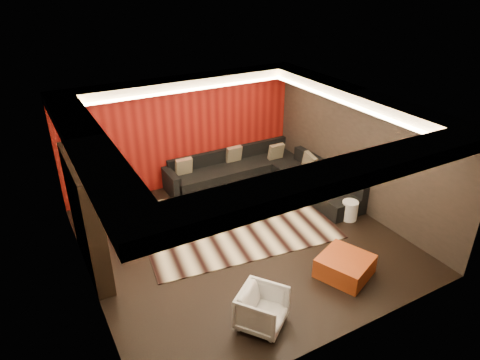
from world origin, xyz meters
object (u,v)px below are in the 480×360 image
coffee_table (259,194)px  sectional_sofa (265,175)px  drum_stool (253,210)px  white_side_table (350,210)px  orange_ottoman (345,266)px  armchair (262,309)px

coffee_table → sectional_sofa: bearing=47.3°
drum_stool → white_side_table: size_ratio=0.90×
coffee_table → white_side_table: 2.20m
coffee_table → drum_stool: drum_stool is taller
sectional_sofa → white_side_table: bearing=-71.8°
coffee_table → orange_ottoman: 3.22m
drum_stool → white_side_table: 2.16m
coffee_table → sectional_sofa: sectional_sofa is taller
armchair → sectional_sofa: bearing=20.7°
coffee_table → drum_stool: (-0.62, -0.73, 0.11)m
drum_stool → armchair: armchair is taller
drum_stool → orange_ottoman: 2.54m
drum_stool → orange_ottoman: size_ratio=0.46×
orange_ottoman → armchair: armchair is taller
orange_ottoman → sectional_sofa: size_ratio=0.24×
coffee_table → sectional_sofa: (0.49, 0.53, 0.15)m
orange_ottoman → armchair: size_ratio=1.21×
drum_stool → orange_ottoman: drum_stool is taller
white_side_table → armchair: bearing=-152.8°
coffee_table → white_side_table: (1.26, -1.80, 0.11)m
sectional_sofa → coffee_table: bearing=-132.7°
armchair → sectional_sofa: (2.59, 4.06, -0.06)m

